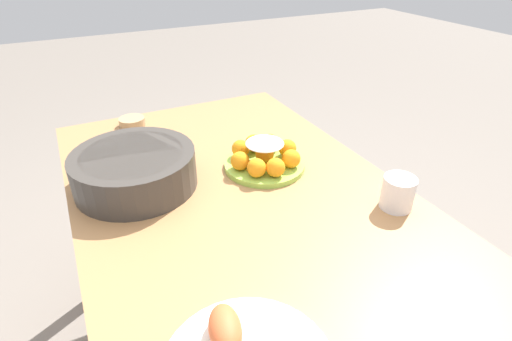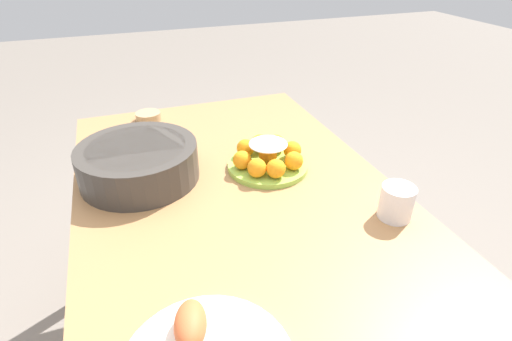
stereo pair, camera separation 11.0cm
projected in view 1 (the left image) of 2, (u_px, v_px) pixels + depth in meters
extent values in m
cylinder|color=#A87547|center=(260.00, 177.00, 1.91)|extent=(0.06, 0.06, 0.74)
cylinder|color=#A87547|center=(95.00, 221.00, 1.62)|extent=(0.06, 0.06, 0.74)
cube|color=#A87547|center=(246.00, 205.00, 1.06)|extent=(1.42, 0.85, 0.03)
cylinder|color=#99CC4C|center=(264.00, 165.00, 1.19)|extent=(0.24, 0.24, 0.02)
sphere|color=orange|center=(254.00, 143.00, 1.24)|extent=(0.05, 0.05, 0.05)
sphere|color=orange|center=(241.00, 149.00, 1.21)|extent=(0.05, 0.05, 0.05)
sphere|color=orange|center=(240.00, 161.00, 1.14)|extent=(0.05, 0.05, 0.05)
sphere|color=orange|center=(257.00, 168.00, 1.11)|extent=(0.05, 0.05, 0.05)
sphere|color=orange|center=(276.00, 168.00, 1.11)|extent=(0.05, 0.05, 0.05)
sphere|color=orange|center=(291.00, 159.00, 1.15)|extent=(0.05, 0.05, 0.05)
sphere|color=orange|center=(287.00, 148.00, 1.21)|extent=(0.05, 0.05, 0.05)
sphere|color=orange|center=(270.00, 142.00, 1.24)|extent=(0.05, 0.05, 0.05)
ellipsoid|color=white|center=(265.00, 143.00, 1.16)|extent=(0.11, 0.11, 0.02)
sphere|color=orange|center=(265.00, 155.00, 1.18)|extent=(0.05, 0.05, 0.05)
cylinder|color=#3D3833|center=(135.00, 170.00, 1.09)|extent=(0.33, 0.33, 0.10)
cylinder|color=brown|center=(132.00, 155.00, 1.06)|extent=(0.27, 0.27, 0.01)
cylinder|color=tan|center=(132.00, 122.00, 1.44)|extent=(0.09, 0.09, 0.03)
cylinder|color=#9E4C1E|center=(131.00, 119.00, 1.44)|extent=(0.07, 0.07, 0.01)
ellipsoid|color=#E06033|center=(225.00, 329.00, 0.67)|extent=(0.11, 0.08, 0.05)
cylinder|color=white|center=(398.00, 193.00, 1.00)|extent=(0.08, 0.08, 0.09)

